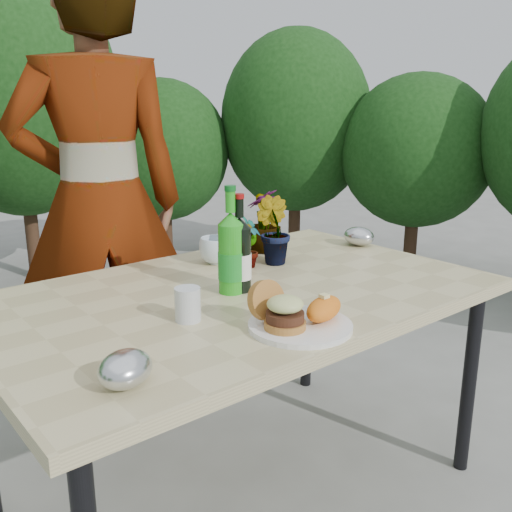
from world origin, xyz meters
TOP-DOWN VIEW (x-y plane):
  - ground at (0.00, 0.00)m, footprint 80.00×80.00m
  - patio_table at (0.00, 0.00)m, footprint 1.60×1.00m
  - shrub_hedge at (0.25, 1.69)m, footprint 6.82×5.20m
  - dinner_plate at (-0.07, -0.35)m, footprint 0.28×0.28m
  - burger_stack at (-0.13, -0.34)m, footprint 0.11×0.16m
  - sweet_potato at (-0.00, -0.37)m, footprint 0.17×0.12m
  - grilled_veg at (-0.05, -0.26)m, footprint 0.08×0.05m
  - wine_bottle at (-0.00, -0.00)m, footprint 0.08×0.08m
  - sparkling_water at (-0.04, 0.00)m, footprint 0.08×0.08m
  - plastic_cup at (-0.27, -0.12)m, footprint 0.07×0.07m
  - seedling_left at (0.18, 0.18)m, footprint 0.12×0.11m
  - seedling_mid at (0.29, 0.17)m, footprint 0.13×0.15m
  - seedling_right at (0.37, 0.32)m, footprint 0.18×0.18m
  - blue_bowl at (0.12, 0.30)m, footprint 0.13×0.13m
  - foil_packet_left at (-0.58, -0.35)m, footprint 0.17×0.16m
  - foil_packet_right at (0.74, 0.15)m, footprint 0.13×0.15m
  - person at (-0.12, 0.76)m, footprint 0.80×0.66m

SIDE VIEW (x-z plane):
  - ground at x=0.00m, z-range 0.00..0.00m
  - patio_table at x=0.00m, z-range 0.32..1.07m
  - dinner_plate at x=-0.07m, z-range 0.75..0.76m
  - grilled_veg at x=-0.05m, z-range 0.76..0.79m
  - foil_packet_left at x=-0.58m, z-range 0.75..0.83m
  - foil_packet_right at x=0.74m, z-range 0.75..0.83m
  - sweet_potato at x=0.00m, z-range 0.77..0.83m
  - plastic_cup at x=-0.27m, z-range 0.75..0.84m
  - blue_bowl at x=0.12m, z-range 0.75..0.85m
  - burger_stack at x=-0.13m, z-range 0.75..0.87m
  - seedling_left at x=0.18m, z-range 0.75..0.95m
  - wine_bottle at x=0.00m, z-range 0.71..1.02m
  - sparkling_water at x=-0.04m, z-range 0.70..1.04m
  - seedling_mid at x=0.29m, z-range 0.75..1.00m
  - seedling_right at x=0.37m, z-range 0.75..1.00m
  - person at x=-0.12m, z-range 0.00..1.88m
  - shrub_hedge at x=0.25m, z-range 0.01..2.30m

